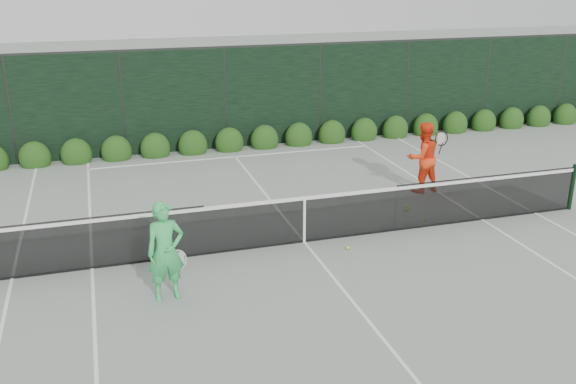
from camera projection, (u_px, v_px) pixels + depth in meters
name	position (u px, v px, depth m)	size (l,w,h in m)	color
ground	(304.00, 242.00, 12.93)	(80.00, 80.00, 0.00)	gray
tennis_net	(303.00, 218.00, 12.75)	(12.90, 0.10, 1.07)	black
player_woman	(166.00, 251.00, 10.49)	(0.69, 0.49, 1.71)	#38C162
player_man	(423.00, 157.00, 15.56)	(0.94, 0.72, 1.74)	#FF3C15
court_lines	(304.00, 242.00, 12.93)	(11.03, 23.83, 0.01)	white
windscreen_fence	(360.00, 221.00, 9.98)	(32.00, 21.07, 3.06)	black
hedge_row	(229.00, 143.00, 19.30)	(31.66, 0.65, 0.94)	#173A0F
tennis_balls	(398.00, 220.00, 13.97)	(2.24, 1.78, 0.07)	#B9E933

